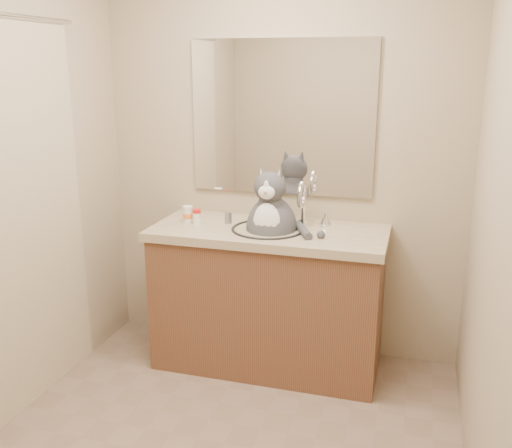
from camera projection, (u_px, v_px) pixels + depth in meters
The scene contains 8 objects.
room at pixel (207, 209), 2.27m from camera, with size 2.22×2.52×2.42m.
vanity at pixel (268, 295), 3.36m from camera, with size 1.34×0.59×1.12m.
mirror at pixel (281, 118), 3.34m from camera, with size 1.10×0.02×0.90m, color white.
shower_curtain at pixel (7, 223), 2.69m from camera, with size 0.02×1.30×1.93m.
cat at pixel (271, 225), 3.23m from camera, with size 0.41×0.33×0.58m.
pill_bottle_redcap at pixel (197, 217), 3.34m from camera, with size 0.05×0.05×0.09m.
pill_bottle_orange at pixel (188, 214), 3.37m from camera, with size 0.07×0.07×0.10m.
grey_canister at pixel (228, 218), 3.36m from camera, with size 0.05×0.05×0.07m.
Camera 1 is at (0.80, -2.06, 1.75)m, focal length 40.00 mm.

